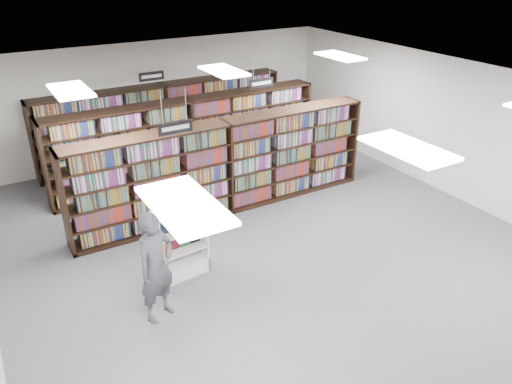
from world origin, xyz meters
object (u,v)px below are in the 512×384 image
bookshelf_row_near (226,167)px  open_book (181,208)px  endcap_display (179,251)px  shopper (156,267)px

bookshelf_row_near → open_book: (-1.84, -1.84, 0.32)m
bookshelf_row_near → endcap_display: size_ratio=5.24×
endcap_display → shopper: size_ratio=0.71×
open_book → shopper: bearing=-153.3°
shopper → bookshelf_row_near: bearing=20.9°
open_book → shopper: 1.25m
endcap_display → open_book: size_ratio=2.18×
open_book → shopper: (-0.80, -0.86, -0.43)m
endcap_display → shopper: bearing=-133.2°
bookshelf_row_near → endcap_display: 2.66m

